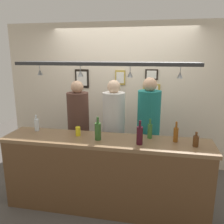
{
  "coord_description": "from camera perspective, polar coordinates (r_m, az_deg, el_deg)",
  "views": [
    {
      "loc": [
        0.63,
        -3.11,
        2.05
      ],
      "look_at": [
        0.0,
        0.1,
        1.24
      ],
      "focal_mm": 37.42,
      "sensor_mm": 36.0,
      "label": 1
    }
  ],
  "objects": [
    {
      "name": "hanging_wineglass_center_left",
      "position": [
        2.78,
        4.46,
        9.32
      ],
      "size": [
        0.07,
        0.07,
        0.13
      ],
      "color": "silver",
      "rests_on": "overhead_glass_rack"
    },
    {
      "name": "bottle_beer_brown_stubby",
      "position": [
        2.94,
        19.8,
        -6.64
      ],
      "size": [
        0.07,
        0.07,
        0.18
      ],
      "color": "#512D14",
      "rests_on": "bar_counter"
    },
    {
      "name": "bottle_beer_amber_tall",
      "position": [
        3.01,
        15.32,
        -5.21
      ],
      "size": [
        0.06,
        0.06,
        0.26
      ],
      "color": "brown",
      "rests_on": "bar_counter"
    },
    {
      "name": "picture_frame_upper_small",
      "position": [
        4.18,
        9.64,
        9.01
      ],
      "size": [
        0.22,
        0.02,
        0.18
      ],
      "color": "black",
      "rests_on": "back_wall"
    },
    {
      "name": "overhead_glass_rack",
      "position": [
        2.88,
        -1.57,
        11.75
      ],
      "size": [
        2.2,
        0.36,
        0.04
      ],
      "primitive_type": "cube",
      "color": "black"
    },
    {
      "name": "person_right_teal_shirt",
      "position": [
        3.54,
        8.9,
        -2.71
      ],
      "size": [
        0.34,
        0.34,
        1.73
      ],
      "color": "#2D334C",
      "rests_on": "ground_plane"
    },
    {
      "name": "bottle_soda_clear",
      "position": [
        3.48,
        -17.93,
        -2.91
      ],
      "size": [
        0.06,
        0.06,
        0.23
      ],
      "color": "silver",
      "rests_on": "bar_counter"
    },
    {
      "name": "picture_frame_lower_pair",
      "position": [
        4.21,
        9.61,
        5.53
      ],
      "size": [
        0.3,
        0.02,
        0.18
      ],
      "color": "#B29338",
      "rests_on": "back_wall"
    },
    {
      "name": "hanging_wineglass_left",
      "position": [
        2.9,
        -7.72,
        9.43
      ],
      "size": [
        0.07,
        0.07,
        0.13
      ],
      "color": "silver",
      "rests_on": "overhead_glass_rack"
    },
    {
      "name": "ground_plane",
      "position": [
        3.77,
        -0.31,
        -18.9
      ],
      "size": [
        8.0,
        8.0,
        0.0
      ],
      "primitive_type": "plane",
      "color": "#4C4742"
    },
    {
      "name": "person_left_brown_shirt",
      "position": [
        3.76,
        -8.21,
        -2.45
      ],
      "size": [
        0.34,
        0.34,
        1.65
      ],
      "color": "#2D334C",
      "rests_on": "ground_plane"
    },
    {
      "name": "picture_frame_caricature",
      "position": [
        4.41,
        -7.37,
        8.11
      ],
      "size": [
        0.26,
        0.02,
        0.34
      ],
      "color": "black",
      "rests_on": "back_wall"
    },
    {
      "name": "hanging_wineglass_center",
      "position": [
        2.77,
        16.28,
        8.8
      ],
      "size": [
        0.07,
        0.07,
        0.13
      ],
      "color": "silver",
      "rests_on": "overhead_glass_rack"
    },
    {
      "name": "drink_can",
      "position": [
        3.16,
        -8.3,
        -4.69
      ],
      "size": [
        0.07,
        0.07,
        0.12
      ],
      "primitive_type": "cylinder",
      "color": "yellow",
      "rests_on": "bar_counter"
    },
    {
      "name": "bottle_champagne_green",
      "position": [
        2.97,
        -3.47,
        -4.62
      ],
      "size": [
        0.08,
        0.08,
        0.3
      ],
      "color": "#2D5623",
      "rests_on": "bar_counter"
    },
    {
      "name": "person_middle_white_patterned_shirt",
      "position": [
        3.61,
        0.42,
        -2.75
      ],
      "size": [
        0.34,
        0.34,
        1.68
      ],
      "color": "#2D334C",
      "rests_on": "ground_plane"
    },
    {
      "name": "hanging_wineglass_far_left",
      "position": [
        3.2,
        -17.19,
        9.36
      ],
      "size": [
        0.07,
        0.07,
        0.13
      ],
      "color": "silver",
      "rests_on": "overhead_glass_rack"
    },
    {
      "name": "bottle_wine_dark_red",
      "position": [
        2.83,
        6.77,
        -5.63
      ],
      "size": [
        0.08,
        0.08,
        0.3
      ],
      "color": "#380F19",
      "rests_on": "bar_counter"
    },
    {
      "name": "bottle_beer_green_import",
      "position": [
        3.06,
        9.23,
        -4.5
      ],
      "size": [
        0.06,
        0.06,
        0.26
      ],
      "color": "#336B2D",
      "rests_on": "bar_counter"
    },
    {
      "name": "back_wall",
      "position": [
        4.32,
        2.58,
        3.98
      ],
      "size": [
        4.4,
        0.06,
        2.6
      ],
      "primitive_type": "cube",
      "color": "beige",
      "rests_on": "ground_plane"
    },
    {
      "name": "bar_counter",
      "position": [
        3.01,
        -2.28,
        -13.29
      ],
      "size": [
        2.7,
        0.55,
        0.99
      ],
      "color": "brown",
      "rests_on": "ground_plane"
    },
    {
      "name": "picture_frame_crest",
      "position": [
        4.24,
        2.02,
        8.4
      ],
      "size": [
        0.18,
        0.02,
        0.26
      ],
      "color": "#B29338",
      "rests_on": "back_wall"
    }
  ]
}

